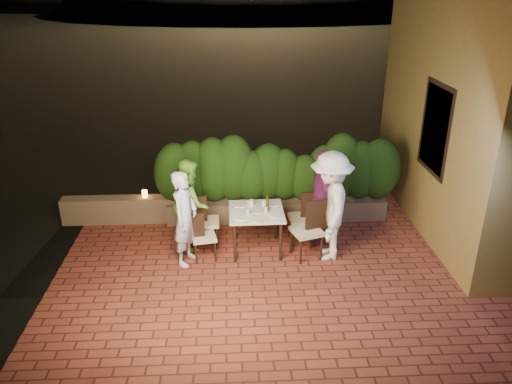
{
  "coord_description": "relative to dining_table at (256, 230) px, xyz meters",
  "views": [
    {
      "loc": [
        -0.67,
        -6.47,
        4.38
      ],
      "look_at": [
        -0.26,
        1.17,
        1.05
      ],
      "focal_mm": 35.0,
      "sensor_mm": 36.0,
      "label": 1
    }
  ],
  "objects": [
    {
      "name": "chair_right_back",
      "position": [
        0.82,
        0.27,
        0.1
      ],
      "size": [
        0.46,
        0.46,
        0.95
      ],
      "primitive_type": null,
      "rotation": [
        0.0,
        0.0,
        3.2
      ],
      "color": "black",
      "rests_on": "ground"
    },
    {
      "name": "diner_green",
      "position": [
        -1.12,
        0.28,
        0.42
      ],
      "size": [
        0.72,
        0.86,
        1.59
      ],
      "primitive_type": "imported",
      "rotation": [
        0.0,
        0.0,
        1.74
      ],
      "color": "#86DC45",
      "rests_on": "ground"
    },
    {
      "name": "diner_purple",
      "position": [
        1.15,
        0.3,
        0.48
      ],
      "size": [
        0.49,
        1.03,
        1.71
      ],
      "primitive_type": "imported",
      "rotation": [
        0.0,
        0.0,
        -1.49
      ],
      "color": "#7D2976",
      "rests_on": "ground"
    },
    {
      "name": "glass_sw",
      "position": [
        -0.07,
        0.18,
        0.44
      ],
      "size": [
        0.07,
        0.07,
        0.12
      ],
      "primitive_type": "cylinder",
      "color": "silver",
      "rests_on": "dining_table"
    },
    {
      "name": "dining_table",
      "position": [
        0.0,
        0.0,
        0.0
      ],
      "size": [
        0.92,
        0.92,
        0.75
      ],
      "primitive_type": null,
      "rotation": [
        0.0,
        0.0,
        0.01
      ],
      "color": "white",
      "rests_on": "ground"
    },
    {
      "name": "diner_blue",
      "position": [
        -1.17,
        -0.33,
        0.43
      ],
      "size": [
        0.56,
        0.68,
        1.6
      ],
      "primitive_type": "imported",
      "rotation": [
        0.0,
        0.0,
        1.22
      ],
      "color": "#C3D9FB",
      "rests_on": "ground"
    },
    {
      "name": "planter",
      "position": [
        0.46,
        1.23,
        -0.17
      ],
      "size": [
        4.2,
        0.55,
        0.4
      ],
      "primitive_type": "cube",
      "color": "brown",
      "rests_on": "ground"
    },
    {
      "name": "hedge",
      "position": [
        0.46,
        1.23,
        0.57
      ],
      "size": [
        4.0,
        0.7,
        1.1
      ],
      "primitive_type": null,
      "color": "#1A3C10",
      "rests_on": "planter"
    },
    {
      "name": "glass_nw",
      "position": [
        -0.14,
        -0.14,
        0.42
      ],
      "size": [
        0.06,
        0.06,
        0.1
      ],
      "primitive_type": "cylinder",
      "color": "silver",
      "rests_on": "dining_table"
    },
    {
      "name": "plate_centre",
      "position": [
        0.01,
        -0.02,
        0.38
      ],
      "size": [
        0.21,
        0.21,
        0.01
      ],
      "primitive_type": "cylinder",
      "color": "white",
      "rests_on": "dining_table"
    },
    {
      "name": "beer_bottle",
      "position": [
        0.18,
        0.02,
        0.51
      ],
      "size": [
        0.05,
        0.05,
        0.28
      ],
      "primitive_type": null,
      "color": "#492E0C",
      "rests_on": "dining_table"
    },
    {
      "name": "chair_left_front",
      "position": [
        -0.88,
        -0.23,
        0.05
      ],
      "size": [
        0.45,
        0.45,
        0.84
      ],
      "primitive_type": null,
      "rotation": [
        0.0,
        0.0,
        0.18
      ],
      "color": "black",
      "rests_on": "ground"
    },
    {
      "name": "plate_front",
      "position": [
        0.05,
        -0.36,
        0.38
      ],
      "size": [
        0.22,
        0.22,
        0.01
      ],
      "primitive_type": "cylinder",
      "color": "white",
      "rests_on": "dining_table"
    },
    {
      "name": "building_wall",
      "position": [
        3.86,
        0.93,
        2.12
      ],
      "size": [
        1.6,
        5.0,
        5.0
      ],
      "primitive_type": "cube",
      "color": "olive",
      "rests_on": "ground"
    },
    {
      "name": "plate_sw",
      "position": [
        -0.27,
        0.23,
        0.38
      ],
      "size": [
        0.22,
        0.22,
        0.01
      ],
      "primitive_type": "cylinder",
      "color": "white",
      "rests_on": "dining_table"
    },
    {
      "name": "plate_ne",
      "position": [
        0.31,
        -0.19,
        0.38
      ],
      "size": [
        0.23,
        0.23,
        0.01
      ],
      "primitive_type": "cylinder",
      "color": "white",
      "rests_on": "dining_table"
    },
    {
      "name": "terrace_floor",
      "position": [
        0.26,
        -0.57,
        -0.45
      ],
      "size": [
        7.0,
        6.0,
        0.15
      ],
      "primitive_type": "cube",
      "color": "brown",
      "rests_on": "ground"
    },
    {
      "name": "diner_white",
      "position": [
        1.19,
        -0.26,
        0.55
      ],
      "size": [
        0.85,
        1.28,
        1.85
      ],
      "primitive_type": "imported",
      "rotation": [
        0.0,
        0.0,
        -1.71
      ],
      "color": "white",
      "rests_on": "ground"
    },
    {
      "name": "glass_se",
      "position": [
        0.14,
        0.19,
        0.43
      ],
      "size": [
        0.06,
        0.06,
        0.11
      ],
      "primitive_type": "cylinder",
      "color": "silver",
      "rests_on": "dining_table"
    },
    {
      "name": "parapet",
      "position": [
        -2.54,
        1.23,
        -0.12
      ],
      "size": [
        2.2,
        0.3,
        0.5
      ],
      "primitive_type": "cube",
      "color": "brown",
      "rests_on": "ground"
    },
    {
      "name": "chair_right_front",
      "position": [
        0.82,
        -0.26,
        0.13
      ],
      "size": [
        0.59,
        0.59,
        1.0
      ],
      "primitive_type": null,
      "rotation": [
        0.0,
        0.0,
        3.45
      ],
      "color": "black",
      "rests_on": "ground"
    },
    {
      "name": "hill",
      "position": [
        2.26,
        58.93,
        -4.38
      ],
      "size": [
        52.0,
        40.0,
        22.0
      ],
      "primitive_type": "ellipsoid",
      "color": "black",
      "rests_on": "ground"
    },
    {
      "name": "chair_left_back",
      "position": [
        -0.86,
        0.23,
        0.09
      ],
      "size": [
        0.44,
        0.44,
        0.94
      ],
      "primitive_type": null,
      "rotation": [
        0.0,
        0.0,
        0.03
      ],
      "color": "black",
      "rests_on": "ground"
    },
    {
      "name": "window_frame",
      "position": [
        3.07,
        0.43,
        1.62
      ],
      "size": [
        0.06,
        1.15,
        1.55
      ],
      "primitive_type": "cube",
      "color": "black",
      "rests_on": "building_wall"
    },
    {
      "name": "ground",
      "position": [
        0.26,
        -1.07,
        -0.4
      ],
      "size": [
        400.0,
        400.0,
        0.0
      ],
      "primitive_type": "plane",
      "color": "black",
      "rests_on": "ground"
    },
    {
      "name": "plate_se",
      "position": [
        0.31,
        0.24,
        0.38
      ],
      "size": [
        0.22,
        0.22,
        0.01
      ],
      "primitive_type": "cylinder",
      "color": "white",
      "rests_on": "dining_table"
    },
    {
      "name": "parapet_lamp",
      "position": [
        -2.06,
        1.23,
        0.2
      ],
      "size": [
        0.1,
        0.1,
        0.14
      ],
      "primitive_type": "cylinder",
      "color": "orange",
      "rests_on": "parapet"
    },
    {
      "name": "glass_ne",
      "position": [
        0.15,
        -0.09,
        0.42
      ],
      "size": [
        0.06,
        0.06,
        0.1
      ],
      "primitive_type": "cylinder",
      "color": "silver",
      "rests_on": "dining_table"
    },
    {
      "name": "plate_nw",
      "position": [
        -0.27,
        -0.26,
        0.38
      ],
      "size": [
        0.23,
        0.23,
        0.01
      ],
      "primitive_type": "cylinder",
      "color": "white",
      "rests_on": "dining_table"
    },
    {
      "name": "bowl",
      "position": [
        -0.08,
        0.28,
        0.39
      ],
      "size": [
        0.21,
        0.21,
        0.04
      ],
      "primitive_type": "imported",
      "rotation": [
        0.0,
        0.0,
        0.43
      ],
      "color": "white",
      "rests_on": "dining_table"
    },
    {
      "name": "window_pane",
      "position": [
        3.08,
        0.43,
        1.62
      ],
      "size": [
        0.08,
        1.0,
        1.4
      ],
      "primitive_type": "cube",
      "color": "black",
      "rests_on": "building_wall"
    }
  ]
}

